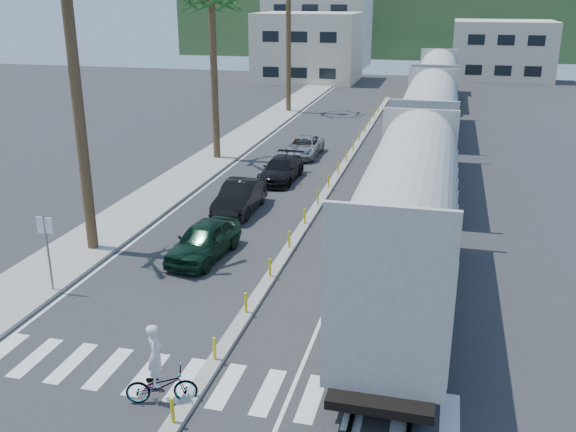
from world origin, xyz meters
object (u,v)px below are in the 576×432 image
at_px(street_sign, 47,242).
at_px(car_lead, 204,240).
at_px(car_second, 240,197).
at_px(cyclist, 160,378).

xyz_separation_m(street_sign, car_lead, (4.12, 4.42, -1.22)).
bearing_deg(car_second, car_lead, -86.63).
bearing_deg(car_lead, street_sign, -127.41).
height_order(car_lead, car_second, car_second).
bearing_deg(cyclist, street_sign, 34.06).
height_order(car_lead, cyclist, cyclist).
bearing_deg(street_sign, car_second, 70.05).
height_order(street_sign, cyclist, street_sign).
xyz_separation_m(street_sign, car_second, (3.74, 10.31, -1.21)).
bearing_deg(cyclist, car_lead, -3.80).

